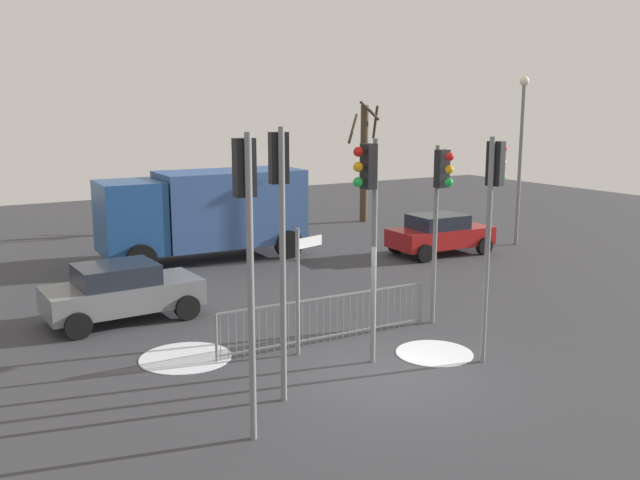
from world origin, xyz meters
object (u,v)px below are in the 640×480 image
at_px(traffic_light_mid_right, 369,202).
at_px(street_lamp, 521,143).
at_px(traffic_light_rear_left, 493,199).
at_px(car_grey_trailing, 121,291).
at_px(direction_sign_post, 300,284).
at_px(delivery_truck, 206,211).
at_px(traffic_light_foreground_left, 280,203).
at_px(traffic_light_foreground_right, 246,219).
at_px(bare_tree_left, 364,160).
at_px(car_red_near, 440,233).
at_px(traffic_light_rear_right, 441,195).

bearing_deg(traffic_light_mid_right, street_lamp, -57.87).
height_order(traffic_light_rear_left, car_grey_trailing, traffic_light_rear_left).
distance_m(direction_sign_post, street_lamp, 14.77).
distance_m(car_grey_trailing, delivery_truck, 7.22).
xyz_separation_m(traffic_light_mid_right, traffic_light_foreground_left, (-2.35, -0.62, 0.21)).
relative_size(traffic_light_rear_left, direction_sign_post, 1.69).
bearing_deg(street_lamp, delivery_truck, 162.00).
distance_m(direction_sign_post, delivery_truck, 10.14).
height_order(traffic_light_foreground_right, delivery_truck, traffic_light_foreground_right).
bearing_deg(bare_tree_left, delivery_truck, -157.16).
relative_size(direction_sign_post, bare_tree_left, 0.50).
xyz_separation_m(traffic_light_foreground_right, car_red_near, (11.99, 9.36, -2.85)).
distance_m(traffic_light_foreground_left, car_grey_trailing, 6.98).
height_order(traffic_light_rear_right, delivery_truck, traffic_light_rear_right).
bearing_deg(car_red_near, street_lamp, -0.43).
distance_m(traffic_light_foreground_right, direction_sign_post, 4.38).
bearing_deg(traffic_light_foreground_left, bare_tree_left, 61.44).
bearing_deg(direction_sign_post, bare_tree_left, 34.61).
xyz_separation_m(direction_sign_post, street_lamp, (13.16, 6.28, 2.37)).
bearing_deg(car_grey_trailing, bare_tree_left, 32.11).
height_order(traffic_light_rear_right, traffic_light_foreground_right, traffic_light_foreground_right).
distance_m(car_red_near, street_lamp, 4.91).
relative_size(car_red_near, delivery_truck, 0.54).
bearing_deg(delivery_truck, street_lamp, 164.11).
bearing_deg(delivery_truck, direction_sign_post, 81.95).
xyz_separation_m(traffic_light_rear_left, delivery_truck, (-1.43, 12.34, -1.73)).
bearing_deg(street_lamp, traffic_light_mid_right, -148.48).
relative_size(traffic_light_mid_right, car_grey_trailing, 1.22).
distance_m(traffic_light_rear_left, traffic_light_foreground_right, 5.81).
xyz_separation_m(car_grey_trailing, car_red_near, (12.11, 2.05, 0.00)).
height_order(traffic_light_foreground_left, car_red_near, traffic_light_foreground_left).
height_order(direction_sign_post, delivery_truck, delivery_truck).
relative_size(delivery_truck, bare_tree_left, 1.28).
bearing_deg(car_red_near, traffic_light_rear_right, -128.70).
relative_size(traffic_light_rear_right, direction_sign_post, 1.57).
bearing_deg(traffic_light_rear_right, traffic_light_mid_right, 21.23).
distance_m(traffic_light_foreground_left, direction_sign_post, 3.10).
xyz_separation_m(traffic_light_rear_left, street_lamp, (9.94, 8.64, 0.49)).
relative_size(car_red_near, street_lamp, 0.60).
bearing_deg(car_red_near, delivery_truck, 157.39).
height_order(traffic_light_foreground_left, traffic_light_foreground_right, traffic_light_foreground_left).
relative_size(traffic_light_rear_right, bare_tree_left, 0.79).
xyz_separation_m(traffic_light_rear_right, direction_sign_post, (-3.93, -0.10, -1.66)).
height_order(traffic_light_foreground_right, car_grey_trailing, traffic_light_foreground_right).
xyz_separation_m(traffic_light_rear_right, traffic_light_rear_left, (-0.71, -2.46, 0.23)).
relative_size(traffic_light_rear_right, car_red_near, 1.14).
bearing_deg(traffic_light_rear_left, traffic_light_mid_right, -133.44).
relative_size(traffic_light_rear_left, car_grey_trailing, 1.22).
relative_size(traffic_light_rear_left, delivery_truck, 0.66).
bearing_deg(street_lamp, direction_sign_post, -154.48).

